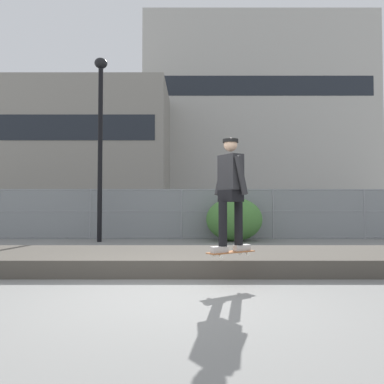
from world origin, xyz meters
name	(u,v)px	position (x,y,z in m)	size (l,w,h in m)	color
ground_plane	(164,298)	(0.00, 0.00, 0.00)	(120.00, 120.00, 0.00)	slate
gravel_berm	(174,259)	(0.00, 2.50, 0.15)	(15.48, 2.47, 0.31)	#4C473F
skateboard	(232,252)	(0.98, 0.71, 0.52)	(0.78, 0.61, 0.07)	#9E5B33
skater	(232,187)	(0.98, 0.71, 1.51)	(0.66, 0.61, 1.73)	#B2ADA8
chain_fence	(183,214)	(0.00, 8.98, 0.93)	(20.42, 0.06, 1.85)	gray
street_lamp	(101,126)	(-2.76, 7.83, 3.98)	(0.44, 0.44, 6.33)	black
parked_car_near	(117,214)	(-3.18, 12.61, 0.84)	(4.46, 2.07, 1.66)	navy
parked_car_mid	(253,214)	(3.20, 12.58, 0.84)	(4.47, 2.08, 1.66)	black
library_building	(77,154)	(-12.66, 37.25, 7.08)	(20.58, 12.54, 14.15)	gray
office_block	(253,125)	(9.14, 49.16, 13.00)	(29.89, 16.02, 26.00)	#B2AFA8
shrub_left	(235,219)	(1.86, 8.12, 0.75)	(1.95, 1.60, 1.51)	#477F38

